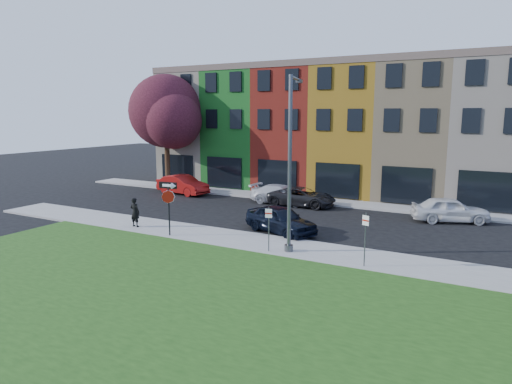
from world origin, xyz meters
The scene contains 16 objects.
ground centered at (0.00, 0.00, 0.00)m, with size 120.00×120.00×0.00m, color black.
sidewalk_near centered at (2.00, 3.00, 0.06)m, with size 40.00×3.00×0.12m, color gray.
sidewalk_far centered at (-3.00, 15.00, 0.06)m, with size 40.00×2.40×0.12m, color gray.
grass_park centered at (8.00, -6.00, 0.05)m, with size 40.00×16.00×0.10m, color #1F4413.
rowhouse_block centered at (-2.50, 21.18, 4.99)m, with size 30.00×10.12×10.00m.
stop_sign centered at (-4.34, 1.88, 2.14)m, with size 1.05×0.17×2.83m.
man centered at (-7.23, 2.42, 0.95)m, with size 0.61×0.40×1.66m, color black.
sedan_near centered at (0.41, 5.50, 0.75)m, with size 4.77×3.28×1.51m, color black.
parked_car_red centered at (-11.83, 12.75, 0.77)m, with size 4.87×2.34×1.54m, color maroon.
parked_car_silver centered at (-3.05, 12.97, 0.68)m, with size 4.69×1.94×1.36m, color silver.
parked_car_dark centered at (-1.47, 12.89, 0.66)m, with size 4.87×2.42×1.33m, color black.
parked_car_white centered at (8.25, 12.74, 0.76)m, with size 4.79×3.28×1.51m, color silver.
street_lamp centered at (2.31, 2.52, 4.16)m, with size 0.86×2.54×8.01m.
parking_sign_a centered at (1.52, 1.89, 1.43)m, with size 0.32×0.12×2.09m.
parking_sign_b centered at (6.02, 1.90, 1.54)m, with size 0.30×0.15×2.29m.
tree_purple centered at (-15.19, 15.23, 6.49)m, with size 7.61×6.66×9.71m.
Camera 1 is at (10.81, -16.40, 6.45)m, focal length 32.00 mm.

